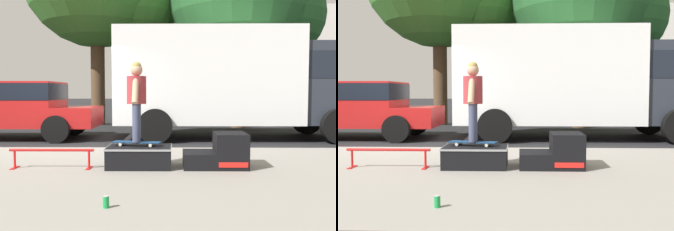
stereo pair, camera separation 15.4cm
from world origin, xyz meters
TOP-DOWN VIEW (x-y plane):
  - ground_plane at (0.00, 0.00)m, footprint 140.00×140.00m
  - sidewalk_slab at (0.00, -3.00)m, footprint 50.00×5.00m
  - skate_box at (2.06, -2.64)m, footprint 1.03×0.72m
  - kicker_ramp at (3.36, -2.64)m, footprint 1.01×0.68m
  - grind_rail at (0.68, -2.78)m, footprint 1.34×0.28m
  - skateboard at (2.01, -2.59)m, footprint 0.80×0.34m
  - skater_kid at (2.01, -2.59)m, footprint 0.31×0.66m
  - soda_can at (1.90, -4.82)m, footprint 0.07×0.07m
  - box_truck at (4.50, 2.20)m, footprint 6.91×2.63m
  - pickup_truck_red at (-2.20, 2.00)m, footprint 5.70×2.09m
  - street_tree_main at (5.34, 5.58)m, footprint 5.72×5.20m
  - house_behind at (7.04, 15.46)m, footprint 9.54×8.23m

SIDE VIEW (x-z plane):
  - ground_plane at x=0.00m, z-range 0.00..0.00m
  - sidewalk_slab at x=0.00m, z-range 0.00..0.12m
  - soda_can at x=1.90m, z-range 0.12..0.25m
  - skate_box at x=2.06m, z-range 0.13..0.47m
  - kicker_ramp at x=3.36m, z-range 0.07..0.62m
  - grind_rail at x=0.68m, z-range 0.19..0.51m
  - skateboard at x=2.01m, z-range 0.48..0.54m
  - pickup_truck_red at x=-2.20m, z-range 0.09..1.70m
  - skater_kid at x=2.01m, z-range 0.64..1.92m
  - box_truck at x=4.50m, z-range 0.18..3.23m
  - house_behind at x=7.04m, z-range 0.04..8.44m
  - street_tree_main at x=5.34m, z-range 0.97..8.42m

